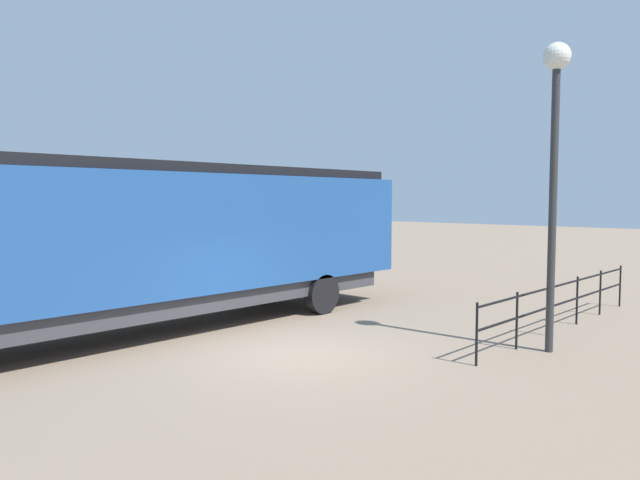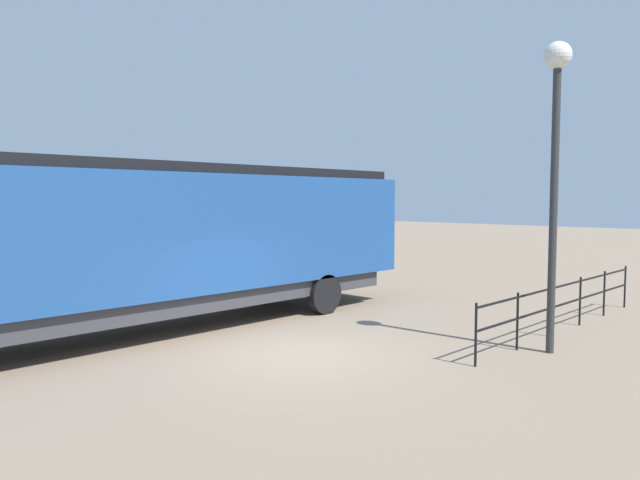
{
  "view_description": "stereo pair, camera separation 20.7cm",
  "coord_description": "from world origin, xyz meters",
  "views": [
    {
      "loc": [
        8.5,
        -8.29,
        3.18
      ],
      "look_at": [
        -0.35,
        1.03,
        2.28
      ],
      "focal_mm": 33.07,
      "sensor_mm": 36.0,
      "label": 1
    },
    {
      "loc": [
        8.65,
        -8.15,
        3.18
      ],
      "look_at": [
        -0.35,
        1.03,
        2.28
      ],
      "focal_mm": 33.07,
      "sensor_mm": 36.0,
      "label": 2
    }
  ],
  "objects": [
    {
      "name": "platform_fence",
      "position": [
        3.07,
        6.05,
        0.78
      ],
      "size": [
        0.05,
        8.61,
        1.22
      ],
      "color": "black",
      "rests_on": "ground_plane"
    },
    {
      "name": "lamp_post",
      "position": [
        3.65,
        3.76,
        4.58
      ],
      "size": [
        0.55,
        0.55,
        6.33
      ],
      "color": "#2D2D2D",
      "rests_on": "ground_plane"
    },
    {
      "name": "locomotive",
      "position": [
        -3.99,
        -1.34,
        2.26
      ],
      "size": [
        3.12,
        16.62,
        4.01
      ],
      "color": "navy",
      "rests_on": "ground_plane"
    },
    {
      "name": "ground_plane",
      "position": [
        0.0,
        0.0,
        0.0
      ],
      "size": [
        120.0,
        120.0,
        0.0
      ],
      "primitive_type": "plane",
      "color": "#84705B"
    }
  ]
}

